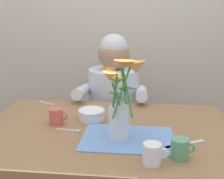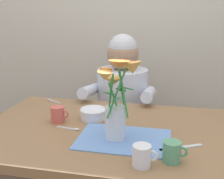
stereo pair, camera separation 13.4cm
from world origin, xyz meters
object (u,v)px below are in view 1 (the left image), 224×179
at_px(flower_vase, 121,97).
at_px(coffee_cup, 152,154).
at_px(ceramic_bowl, 92,114).
at_px(dinner_knife, 185,144).
at_px(ceramic_mug, 56,116).
at_px(seated_person, 114,116).
at_px(tea_cup, 180,149).

height_order(flower_vase, coffee_cup, flower_vase).
relative_size(ceramic_bowl, dinner_knife, 0.72).
bearing_deg(ceramic_mug, seated_person, 69.22).
distance_m(tea_cup, ceramic_mug, 0.63).
bearing_deg(ceramic_mug, tea_cup, -25.96).
xyz_separation_m(dinner_knife, coffee_cup, (-0.14, -0.17, 0.04)).
xyz_separation_m(ceramic_bowl, coffee_cup, (0.30, -0.40, 0.01)).
height_order(dinner_knife, ceramic_mug, ceramic_mug).
distance_m(seated_person, flower_vase, 0.81).
distance_m(seated_person, dinner_knife, 0.85).
distance_m(ceramic_bowl, dinner_knife, 0.50).
height_order(ceramic_bowl, ceramic_mug, ceramic_mug).
distance_m(coffee_cup, tea_cup, 0.12).
bearing_deg(flower_vase, ceramic_bowl, 129.27).
relative_size(ceramic_bowl, ceramic_mug, 1.46).
height_order(seated_person, tea_cup, seated_person).
height_order(ceramic_bowl, coffee_cup, coffee_cup).
bearing_deg(coffee_cup, ceramic_mug, 144.48).
distance_m(flower_vase, coffee_cup, 0.28).
height_order(coffee_cup, ceramic_mug, same).
bearing_deg(ceramic_mug, flower_vase, -21.24).
bearing_deg(seated_person, flower_vase, -82.98).
height_order(dinner_knife, coffee_cup, coffee_cup).
distance_m(seated_person, coffee_cup, 0.97).
xyz_separation_m(ceramic_bowl, tea_cup, (0.40, -0.35, 0.01)).
relative_size(seated_person, flower_vase, 3.18).
relative_size(seated_person, tea_cup, 12.20).
xyz_separation_m(seated_person, ceramic_mug, (-0.22, -0.59, 0.22)).
bearing_deg(seated_person, ceramic_mug, -112.11).
bearing_deg(ceramic_bowl, coffee_cup, -53.63).
height_order(flower_vase, tea_cup, flower_vase).
distance_m(dinner_knife, coffee_cup, 0.22).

